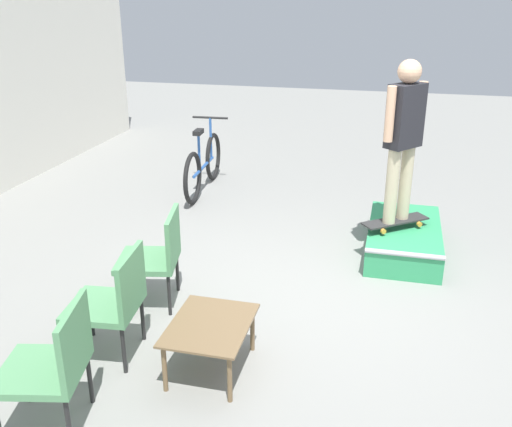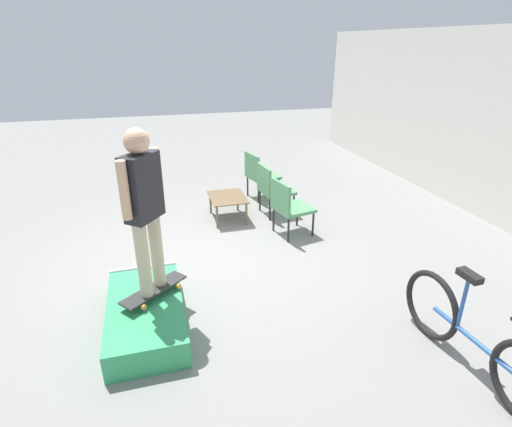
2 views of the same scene
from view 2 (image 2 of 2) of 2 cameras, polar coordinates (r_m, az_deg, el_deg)
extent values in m
plane|color=gray|center=(5.64, -7.76, -6.12)|extent=(24.00, 24.00, 0.00)
cube|color=white|center=(7.35, 32.10, 10.03)|extent=(12.00, 0.06, 3.00)
cube|color=#339E60|center=(4.42, -15.44, -13.76)|extent=(1.43, 0.76, 0.29)
cylinder|color=#B7B7BC|center=(4.94, -15.80, -7.47)|extent=(0.05, 0.76, 0.05)
cube|color=#2D2D2D|center=(4.36, -14.35, -10.46)|extent=(0.62, 0.71, 0.02)
cylinder|color=gold|center=(4.18, -15.73, -12.77)|extent=(0.06, 0.06, 0.05)
cylinder|color=gold|center=(4.34, -17.67, -11.57)|extent=(0.06, 0.06, 0.05)
cylinder|color=gold|center=(4.42, -11.00, -10.12)|extent=(0.06, 0.06, 0.05)
cylinder|color=gold|center=(4.57, -13.00, -9.10)|extent=(0.06, 0.06, 0.05)
cylinder|color=#C6B793|center=(4.22, -14.02, -5.09)|extent=(0.13, 0.13, 0.80)
cylinder|color=#C6B793|center=(4.07, -15.82, -6.41)|extent=(0.13, 0.13, 0.80)
cube|color=#232328|center=(3.86, -15.99, 3.63)|extent=(0.42, 0.39, 0.63)
cylinder|color=#D8A884|center=(4.02, -13.99, 5.36)|extent=(0.09, 0.09, 0.54)
cylinder|color=#D8A884|center=(3.67, -18.34, 3.13)|extent=(0.09, 0.09, 0.54)
sphere|color=#D8A884|center=(3.74, -16.73, 9.89)|extent=(0.23, 0.23, 0.23)
cube|color=brown|center=(6.62, -4.09, 2.34)|extent=(0.73, 0.58, 0.02)
cylinder|color=brown|center=(6.94, -6.51, 1.51)|extent=(0.04, 0.04, 0.38)
cylinder|color=brown|center=(6.37, -5.58, -0.52)|extent=(0.04, 0.04, 0.38)
cylinder|color=brown|center=(7.02, -2.65, 1.91)|extent=(0.04, 0.04, 0.38)
cylinder|color=brown|center=(6.46, -1.38, -0.06)|extent=(0.04, 0.04, 0.38)
cylinder|color=black|center=(7.55, 3.30, 3.51)|extent=(0.03, 0.03, 0.39)
cylinder|color=black|center=(7.91, 1.65, 4.47)|extent=(0.03, 0.03, 0.39)
cylinder|color=black|center=(7.34, 0.36, 2.97)|extent=(0.03, 0.03, 0.39)
cylinder|color=black|center=(7.71, -1.20, 3.97)|extent=(0.03, 0.03, 0.39)
cube|color=#569360|center=(7.55, 1.04, 5.33)|extent=(0.62, 0.62, 0.05)
cube|color=#569360|center=(7.37, -0.59, 6.85)|extent=(0.52, 0.15, 0.43)
cylinder|color=black|center=(6.80, 5.40, 1.15)|extent=(0.03, 0.03, 0.39)
cylinder|color=black|center=(7.17, 3.82, 2.39)|extent=(0.03, 0.03, 0.39)
cylinder|color=black|center=(6.62, 2.00, 0.62)|extent=(0.03, 0.03, 0.39)
cylinder|color=black|center=(7.00, 0.56, 1.92)|extent=(0.03, 0.03, 0.39)
cube|color=#569360|center=(6.81, 2.99, 3.28)|extent=(0.57, 0.57, 0.05)
cube|color=#569360|center=(6.64, 1.14, 4.98)|extent=(0.52, 0.10, 0.43)
cylinder|color=black|center=(6.14, 8.15, -1.53)|extent=(0.03, 0.03, 0.39)
cylinder|color=black|center=(6.46, 5.91, -0.08)|extent=(0.03, 0.03, 0.39)
cylinder|color=black|center=(5.91, 4.66, -2.37)|extent=(0.03, 0.03, 0.39)
cylinder|color=black|center=(6.25, 2.53, -0.83)|extent=(0.03, 0.03, 0.39)
cube|color=#569360|center=(6.10, 5.39, 0.72)|extent=(0.62, 0.62, 0.05)
cube|color=#569360|center=(5.89, 3.51, 2.48)|extent=(0.52, 0.15, 0.43)
torus|color=black|center=(4.42, 23.71, -11.88)|extent=(0.70, 0.10, 0.70)
cylinder|color=#2856A3|center=(4.13, 28.68, -15.58)|extent=(0.96, 0.10, 0.04)
cylinder|color=#2856A3|center=(4.09, 27.45, -11.31)|extent=(0.04, 0.04, 0.51)
cube|color=black|center=(3.94, 28.22, -7.84)|extent=(0.23, 0.11, 0.06)
camera|label=1|loc=(9.47, -16.76, 22.03)|focal=40.00mm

